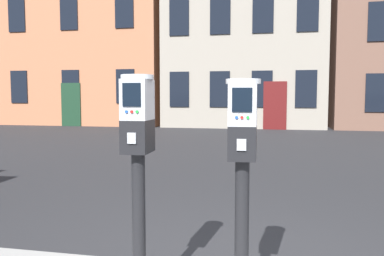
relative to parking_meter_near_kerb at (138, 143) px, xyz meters
name	(u,v)px	position (x,y,z in m)	size (l,w,h in m)	color
parking_meter_near_kerb	(138,143)	(0.00, 0.00, 0.00)	(0.22, 0.26, 1.45)	black
parking_meter_twin_adjacent	(243,149)	(0.69, 0.00, -0.02)	(0.22, 0.26, 1.42)	black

